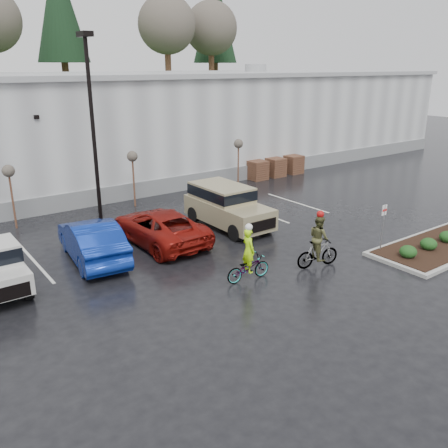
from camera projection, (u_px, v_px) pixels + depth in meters
ground at (323, 277)px, 18.18m from camera, size 120.00×120.00×0.00m
warehouse at (95, 125)px, 33.82m from camera, size 60.50×15.50×7.20m
wooded_ridge at (15, 111)px, 51.61m from camera, size 80.00×25.00×6.00m
lamppost at (91, 109)px, 23.29m from camera, size 0.50×1.00×9.22m
sapling_west at (9, 174)px, 22.76m from camera, size 0.60×0.60×3.20m
sapling_mid at (132, 159)px, 26.40m from camera, size 0.60×0.60×3.20m
sapling_east at (238, 146)px, 30.61m from camera, size 0.60×0.60×3.20m
pallet_stack_a at (257, 170)px, 33.43m from camera, size 1.20×1.20×1.35m
pallet_stack_b at (275, 167)px, 34.38m from camera, size 1.20×1.20×1.35m
pallet_stack_c at (293, 164)px, 35.39m from camera, size 1.20×1.20×1.35m
curb_island at (446, 244)px, 21.32m from camera, size 8.00×3.00×0.15m
mulch_bed at (447, 242)px, 21.29m from camera, size 7.60×2.60×0.04m
shrub_a at (408, 252)px, 19.53m from camera, size 0.70×0.70×0.52m
shrub_b at (429, 244)px, 20.37m from camera, size 0.70×0.70×0.52m
shrub_c at (447, 237)px, 21.21m from camera, size 0.70×0.70×0.52m
fire_lane_sign at (383, 222)px, 20.01m from camera, size 0.30×0.05×2.20m
car_blue at (92, 240)px, 19.53m from camera, size 2.40×5.37×1.71m
car_red at (159, 227)px, 21.41m from camera, size 2.69×5.66×1.56m
suv_tan at (229, 207)px, 23.48m from camera, size 2.20×5.10×2.06m
cyclist_hivis at (248, 263)px, 17.72m from camera, size 1.90×0.79×2.25m
cyclist_olive at (318, 247)px, 18.84m from camera, size 1.89×0.95×2.36m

